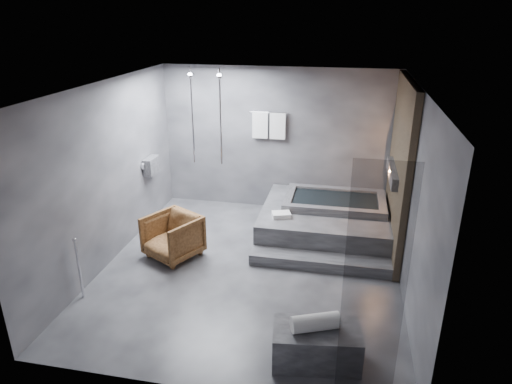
# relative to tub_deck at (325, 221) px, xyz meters

# --- Properties ---
(room) EXTENTS (5.00, 5.04, 2.82)m
(room) POSITION_rel_tub_deck_xyz_m (-0.65, -1.21, 1.48)
(room) COLOR #2E2E31
(room) RESTS_ON ground
(tub_deck) EXTENTS (2.20, 2.00, 0.50)m
(tub_deck) POSITION_rel_tub_deck_xyz_m (0.00, 0.00, 0.00)
(tub_deck) COLOR #333336
(tub_deck) RESTS_ON ground
(tub_step) EXTENTS (2.20, 0.36, 0.18)m
(tub_step) POSITION_rel_tub_deck_xyz_m (0.00, -1.18, -0.16)
(tub_step) COLOR #333336
(tub_step) RESTS_ON ground
(concrete_bench) EXTENTS (1.04, 0.66, 0.44)m
(concrete_bench) POSITION_rel_tub_deck_xyz_m (0.10, -3.26, -0.03)
(concrete_bench) COLOR #323235
(concrete_bench) RESTS_ON ground
(driftwood_chair) EXTENTS (1.04, 1.05, 0.71)m
(driftwood_chair) POSITION_rel_tub_deck_xyz_m (-2.37, -1.30, 0.11)
(driftwood_chair) COLOR #3F230F
(driftwood_chair) RESTS_ON ground
(rolled_towel) EXTENTS (0.58, 0.39, 0.20)m
(rolled_towel) POSITION_rel_tub_deck_xyz_m (0.08, -3.28, 0.29)
(rolled_towel) COLOR white
(rolled_towel) RESTS_ON concrete_bench
(deck_towel) EXTENTS (0.36, 0.30, 0.08)m
(deck_towel) POSITION_rel_tub_deck_xyz_m (-0.71, -0.52, 0.29)
(deck_towel) COLOR white
(deck_towel) RESTS_ON tub_deck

